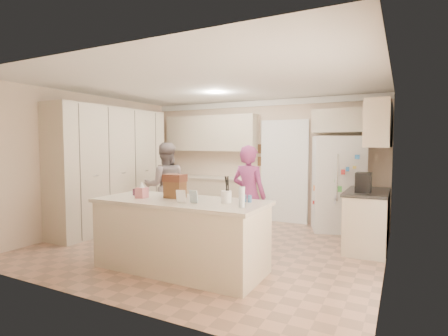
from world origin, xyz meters
The scene contains 41 objects.
floor centered at (0.00, 0.00, -0.01)m, with size 5.20×4.60×0.02m, color #A87D64.
ceiling centered at (0.00, 0.00, 2.61)m, with size 5.20×4.60×0.02m, color white.
wall_back centered at (0.00, 2.31, 1.30)m, with size 5.20×0.02×2.60m, color beige.
wall_front centered at (0.00, -2.31, 1.30)m, with size 5.20×0.02×2.60m, color beige.
wall_left centered at (-2.61, 0.00, 1.30)m, with size 0.02×4.60×2.60m, color beige.
wall_right centered at (2.61, 0.00, 1.30)m, with size 0.02×4.60×2.60m, color beige.
crown_back centered at (0.00, 2.26, 2.53)m, with size 5.20×0.08×0.12m, color white.
pantry_bank centered at (-2.30, 0.20, 1.18)m, with size 0.60×2.60×2.35m, color beige.
back_base_cab centered at (-1.15, 2.00, 0.44)m, with size 2.20×0.60×0.88m, color beige.
back_countertop centered at (-1.15, 1.99, 0.90)m, with size 2.24×0.63×0.04m, color beige.
back_upper_cab centered at (-1.15, 2.12, 1.90)m, with size 2.20×0.35×0.80m, color beige.
doorway_opening centered at (0.55, 2.28, 1.05)m, with size 0.90×0.06×2.10m, color black.
doorway_casing centered at (0.55, 2.24, 1.05)m, with size 1.02×0.03×2.22m, color white.
wall_frame_upper centered at (0.02, 2.27, 1.55)m, with size 0.15×0.02×0.20m, color brown.
wall_frame_lower centered at (0.02, 2.27, 1.28)m, with size 0.15×0.02×0.20m, color brown.
refrigerator centered at (1.68, 2.01, 0.90)m, with size 0.90×0.70×1.80m, color white.
fridge_seam centered at (1.68, 1.65, 0.90)m, with size 0.01×0.02×1.78m, color gray.
fridge_dispenser centered at (1.46, 1.64, 1.15)m, with size 0.22×0.03×0.35m, color black.
fridge_handle_l centered at (1.63, 1.64, 1.05)m, with size 0.02×0.02×0.85m, color silver.
fridge_handle_r centered at (1.73, 1.64, 1.05)m, with size 0.02×0.02×0.85m, color silver.
over_fridge_cab centered at (1.65, 2.12, 2.10)m, with size 0.95×0.35×0.45m, color beige.
right_base_cab centered at (2.30, 1.00, 0.44)m, with size 0.60×1.20×0.88m, color beige.
right_countertop centered at (2.29, 1.00, 0.90)m, with size 0.63×1.24×0.04m, color #2D2B28.
right_upper_cab centered at (2.43, 1.20, 1.95)m, with size 0.35×1.50×0.70m, color beige.
coffee_maker centered at (2.25, 0.80, 1.07)m, with size 0.22×0.28×0.30m, color black.
island_base centered at (0.20, -1.10, 0.44)m, with size 2.20×0.90×0.88m, color beige.
island_top centered at (0.20, -1.10, 0.90)m, with size 2.28×0.96×0.05m, color beige.
utensil_crock centered at (0.85, -1.05, 1.00)m, with size 0.13×0.13×0.15m, color white.
tissue_box centered at (-0.35, -1.20, 1.00)m, with size 0.13×0.13×0.14m, color #D87782.
tissue_plume centered at (-0.35, -1.20, 1.10)m, with size 0.08×0.08×0.08m, color white.
dollhouse_body centered at (0.05, -1.00, 1.04)m, with size 0.26×0.18×0.22m, color brown.
dollhouse_roof centered at (0.05, -1.00, 1.20)m, with size 0.28×0.20×0.10m, color #592D1E.
jam_jar centered at (-0.60, -1.05, 0.97)m, with size 0.07×0.07×0.09m, color #59263F.
greeting_card_a centered at (0.35, -1.30, 1.01)m, with size 0.12×0.01×0.16m, color white.
greeting_card_b centered at (0.50, -1.25, 1.01)m, with size 0.12×0.01×0.16m, color silver.
water_bottle centered at (1.15, -1.25, 1.04)m, with size 0.07×0.07×0.24m, color silver.
shaker_salt centered at (1.02, -0.88, 0.97)m, with size 0.05×0.05×0.09m, color #3C689F.
shaker_pepper centered at (1.09, -0.88, 0.97)m, with size 0.05×0.05×0.09m, color #3C689F.
teen_boy centered at (-1.29, 0.59, 0.84)m, with size 0.82×0.64×1.68m, color gray.
teen_girl centered at (0.58, 0.30, 0.82)m, with size 0.60×0.39×1.63m, color #A13D8A.
fridge_magnets centered at (1.68, 1.64, 0.90)m, with size 0.76×0.02×1.44m, color tan, non-canonical shape.
Camera 1 is at (2.77, -4.85, 1.64)m, focal length 28.00 mm.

